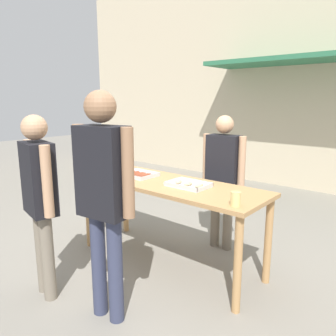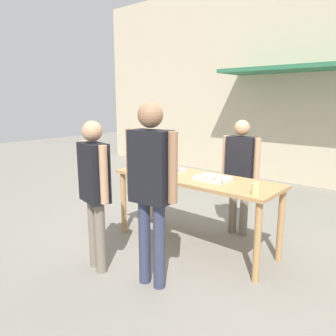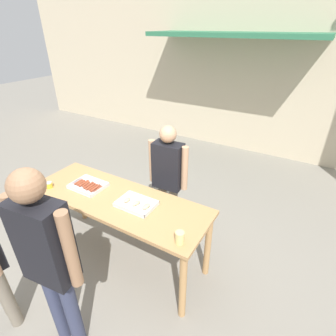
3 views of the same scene
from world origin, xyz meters
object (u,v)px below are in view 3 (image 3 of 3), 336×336
condiment_jar_mustard (43,183)px  person_customer_with_cup (47,254)px  food_tray_sausages (88,186)px  food_tray_buns (137,204)px  condiment_jar_ketchup (49,185)px  beer_cup (180,238)px  person_server_behind_table (168,173)px

condiment_jar_mustard → person_customer_with_cup: person_customer_with_cup is taller
person_customer_with_cup → food_tray_sausages: bearing=-64.6°
food_tray_sausages → person_customer_with_cup: (0.65, -1.01, 0.18)m
food_tray_buns → condiment_jar_ketchup: 1.11m
food_tray_sausages → person_customer_with_cup: bearing=-57.2°
person_customer_with_cup → condiment_jar_mustard: bearing=-41.3°
beer_cup → person_customer_with_cup: 1.04m
food_tray_sausages → person_customer_with_cup: person_customer_with_cup is taller
beer_cup → person_customer_with_cup: (-0.69, -0.77, 0.14)m
beer_cup → condiment_jar_ketchup: bearing=179.8°
person_server_behind_table → person_customer_with_cup: size_ratio=0.87×
condiment_jar_ketchup → person_server_behind_table: 1.40m
food_tray_buns → person_server_behind_table: person_server_behind_table is taller
beer_cup → person_customer_with_cup: bearing=-132.0°
beer_cup → person_server_behind_table: person_server_behind_table is taller
food_tray_buns → beer_cup: (0.64, -0.24, 0.04)m
condiment_jar_ketchup → person_customer_with_cup: bearing=-36.8°
food_tray_sausages → condiment_jar_ketchup: bearing=-148.0°
condiment_jar_mustard → beer_cup: beer_cup is taller
condiment_jar_ketchup → person_customer_with_cup: (1.03, -0.77, 0.16)m
person_server_behind_table → food_tray_buns: bearing=-92.4°
food_tray_buns → condiment_jar_mustard: size_ratio=5.63×
food_tray_sausages → food_tray_buns: 0.70m
person_server_behind_table → person_customer_with_cup: 1.70m
condiment_jar_mustard → person_server_behind_table: (1.16, 0.93, 0.01)m
food_tray_buns → condiment_jar_ketchup: (-1.08, -0.24, 0.02)m
food_tray_sausages → food_tray_buns: food_tray_buns is taller
beer_cup → person_server_behind_table: size_ratio=0.08×
food_tray_sausages → condiment_jar_mustard: condiment_jar_mustard is taller
food_tray_sausages → beer_cup: (1.34, -0.24, 0.04)m
food_tray_buns → person_server_behind_table: 0.68m
food_tray_buns → beer_cup: size_ratio=3.40×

